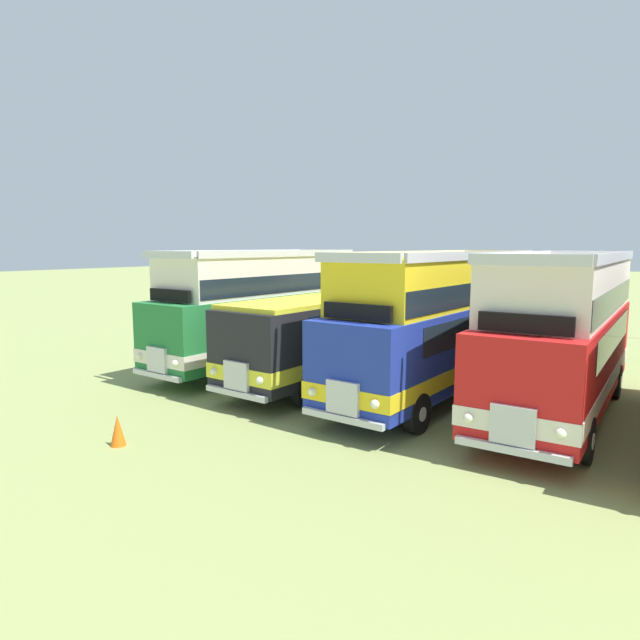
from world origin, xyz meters
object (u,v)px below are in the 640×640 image
object	(u,v)px
bus_first_in_row	(262,307)
bus_third_in_row	(442,320)
cone_near_end	(118,430)
bus_fourth_in_row	(562,332)
bus_second_in_row	(338,331)

from	to	relation	value
bus_first_in_row	bus_third_in_row	xyz separation A→B (m)	(7.23, 0.38, 0.01)
bus_first_in_row	cone_near_end	bearing A→B (deg)	-70.65
bus_third_in_row	bus_fourth_in_row	size ratio (longest dim) A/B	1.11
bus_first_in_row	cone_near_end	size ratio (longest dim) A/B	13.03
bus_first_in_row	cone_near_end	world-z (taller)	bus_first_in_row
bus_second_in_row	bus_fourth_in_row	bearing A→B (deg)	1.67
bus_third_in_row	bus_fourth_in_row	xyz separation A→B (m)	(3.61, -0.28, -0.01)
bus_first_in_row	bus_second_in_row	world-z (taller)	bus_first_in_row
bus_second_in_row	cone_near_end	xyz separation A→B (m)	(-0.64, -8.34, -1.38)
bus_third_in_row	cone_near_end	bearing A→B (deg)	-115.73
bus_second_in_row	cone_near_end	distance (m)	8.48
bus_third_in_row	bus_fourth_in_row	bearing A→B (deg)	-4.48
bus_fourth_in_row	cone_near_end	bearing A→B (deg)	-132.60
bus_second_in_row	cone_near_end	world-z (taller)	bus_second_in_row
bus_third_in_row	cone_near_end	world-z (taller)	bus_third_in_row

